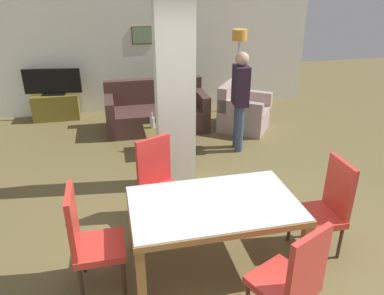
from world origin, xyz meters
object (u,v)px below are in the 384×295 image
at_px(tv_stand, 56,107).
at_px(bottle, 152,122).
at_px(sofa, 156,113).
at_px(dining_chair_head_right, 326,205).
at_px(dining_chair_near_right, 292,278).
at_px(coffee_table, 166,140).
at_px(armchair, 242,113).
at_px(standing_person, 240,95).
at_px(dining_chair_head_left, 89,238).
at_px(dining_chair_far_left, 159,180).
at_px(tv_screen, 52,82).
at_px(floor_lamp, 239,44).
at_px(dining_table, 214,216).

bearing_deg(tv_stand, bottle, -48.84).
bearing_deg(sofa, dining_chair_head_right, 107.46).
distance_m(dining_chair_near_right, coffee_table, 3.70).
bearing_deg(armchair, standing_person, 11.64).
bearing_deg(sofa, coffee_table, 90.30).
bearing_deg(tv_stand, dining_chair_near_right, -67.66).
bearing_deg(dining_chair_head_left, tv_stand, -170.80).
xyz_separation_m(dining_chair_far_left, dining_chair_near_right, (0.80, -1.77, 0.00)).
relative_size(dining_chair_head_right, armchair, 0.86).
distance_m(dining_chair_head_left, tv_screen, 4.98).
relative_size(dining_chair_head_left, tv_stand, 1.15).
distance_m(dining_chair_head_right, standing_person, 2.69).
height_order(dining_chair_far_left, dining_chair_near_right, same).
bearing_deg(bottle, floor_lamp, 38.95).
height_order(dining_chair_near_right, dining_chair_head_left, same).
xyz_separation_m(dining_chair_head_right, tv_screen, (-3.19, 4.91, 0.23)).
bearing_deg(dining_chair_head_left, standing_person, 138.26).
bearing_deg(dining_chair_far_left, dining_chair_near_right, 90.45).
xyz_separation_m(tv_stand, floor_lamp, (3.79, -0.35, 1.19)).
bearing_deg(dining_chair_far_left, dining_chair_head_left, 25.40).
bearing_deg(floor_lamp, dining_chair_head_right, -97.49).
bearing_deg(tv_screen, dining_chair_near_right, 119.64).
bearing_deg(armchair, tv_stand, -74.83).
distance_m(coffee_table, tv_screen, 2.94).
xyz_separation_m(bottle, tv_stand, (-1.75, 2.00, -0.26)).
relative_size(armchair, coffee_table, 1.72).
xyz_separation_m(dining_chair_head_left, tv_screen, (-0.80, 4.91, 0.23)).
bearing_deg(dining_chair_head_right, coffee_table, 23.88).
relative_size(tv_stand, floor_lamp, 0.52).
bearing_deg(dining_chair_head_right, standing_person, 0.58).
bearing_deg(armchair, coffee_table, -28.59).
relative_size(sofa, floor_lamp, 1.10).
distance_m(dining_chair_near_right, standing_person, 3.64).
bearing_deg(coffee_table, sofa, 90.30).
height_order(dining_chair_head_right, tv_screen, tv_screen).
distance_m(armchair, bottle, 1.96).
xyz_separation_m(dining_chair_head_right, floor_lamp, (0.60, 4.57, 0.90)).
height_order(armchair, coffee_table, armchair).
bearing_deg(coffee_table, bottle, 150.51).
bearing_deg(dining_chair_head_left, floor_lamp, 146.70).
relative_size(dining_chair_near_right, floor_lamp, 0.60).
xyz_separation_m(dining_chair_far_left, standing_person, (1.59, 1.75, 0.40)).
height_order(dining_chair_near_right, standing_person, standing_person).
bearing_deg(dining_table, sofa, 90.36).
xyz_separation_m(dining_chair_far_left, tv_stand, (-1.58, 4.01, -0.29)).
bearing_deg(floor_lamp, dining_table, -111.72).
distance_m(dining_table, tv_stand, 5.31).
bearing_deg(dining_chair_head_right, dining_table, 90.00).
bearing_deg(sofa, floor_lamp, -161.60).
bearing_deg(bottle, dining_chair_far_left, -94.89).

